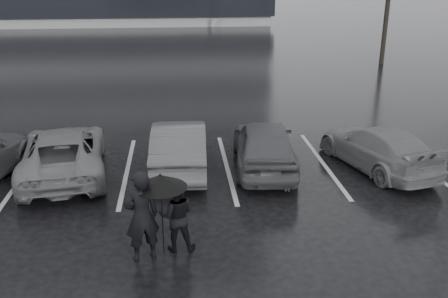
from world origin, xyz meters
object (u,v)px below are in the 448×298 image
object	(u,v)px
car_west_b	(64,152)
car_east	(378,147)
pedestrian_left	(142,216)
car_main	(264,144)
pedestrian_right	(177,216)
car_west_a	(180,145)

from	to	relation	value
car_west_b	car_east	xyz separation A→B (m)	(8.66, -0.37, -0.04)
pedestrian_left	car_east	bearing A→B (deg)	-165.51
car_main	pedestrian_right	size ratio (longest dim) A/B	2.71
car_main	pedestrian_right	xyz separation A→B (m)	(-2.46, -4.09, 0.06)
pedestrian_left	car_west_a	bearing A→B (deg)	-118.04
pedestrian_left	pedestrian_right	size ratio (longest dim) A/B	1.24
car_main	car_west_a	size ratio (longest dim) A/B	0.98
car_main	pedestrian_left	size ratio (longest dim) A/B	2.19
car_west_a	car_east	size ratio (longest dim) A/B	1.00
car_main	car_west_b	xyz separation A→B (m)	(-5.49, 0.06, -0.05)
car_west_a	pedestrian_right	xyz separation A→B (m)	(-0.11, -4.26, 0.07)
car_west_a	car_east	world-z (taller)	car_west_a
pedestrian_left	pedestrian_right	xyz separation A→B (m)	(0.66, 0.30, -0.18)
pedestrian_left	pedestrian_right	distance (m)	0.74
car_west_a	car_west_b	world-z (taller)	car_west_a
car_west_b	car_east	bearing A→B (deg)	169.38
car_west_b	car_east	distance (m)	8.66
car_east	pedestrian_right	bearing A→B (deg)	18.34
pedestrian_left	car_west_b	bearing A→B (deg)	-80.39
car_west_a	car_east	distance (m)	5.54
car_east	pedestrian_left	world-z (taller)	pedestrian_left
car_west_a	car_east	bearing A→B (deg)	177.19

